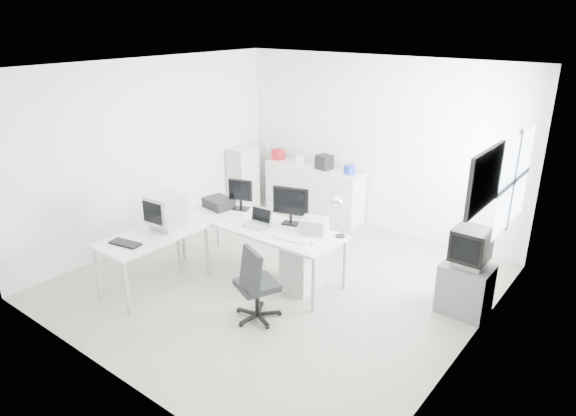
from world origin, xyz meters
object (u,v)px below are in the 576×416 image
Objects in this scene: sideboard at (314,192)px; tv_cabinet at (465,288)px; main_desk at (259,249)px; side_desk at (155,260)px; lcd_monitor_small at (241,194)px; crt_tv at (471,248)px; laser_printer at (314,225)px; office_chair at (257,281)px; filing_cabinet at (243,178)px; laptop at (256,219)px; drawer_pedestal at (303,267)px; crt_monitor at (166,212)px; lcd_monitor_large at (291,206)px; inkjet_printer at (219,203)px.

tv_cabinet is at bearing -24.20° from sideboard.
side_desk is at bearing -127.69° from main_desk.
lcd_monitor_small reaches higher than crt_tv.
laser_printer reaches higher than sideboard.
office_chair is 2.51m from crt_tv.
filing_cabinet reaches higher than main_desk.
lcd_monitor_small reaches higher than laser_printer.
main_desk is 0.50m from laptop.
laser_printer is at bearing 73.61° from drawer_pedestal.
laptop is 0.34× the size of office_chair.
laser_printer is at bearing 29.74° from crt_monitor.
filing_cabinet is (-2.27, 1.54, -0.44)m from lcd_monitor_large.
laser_printer is 0.33× the size of office_chair.
sideboard is (0.20, 3.07, -0.52)m from crt_monitor.
sideboard is at bearing 102.77° from laptop.
filing_cabinet is at bearing 167.30° from tv_cabinet.
crt_tv is 0.44× the size of filing_cabinet.
laser_printer is (1.30, -0.03, -0.13)m from lcd_monitor_small.
drawer_pedestal is at bearing -33.49° from filing_cabinet.
lcd_monitor_small reaches higher than sideboard.
crt_monitor reaches higher than office_chair.
sideboard is at bearing 106.64° from laser_printer.
office_chair is at bearing -59.04° from lcd_monitor_small.
inkjet_printer is 1.22m from lcd_monitor_large.
filing_cabinet reaches higher than laptop.
drawer_pedestal is 1.34× the size of lcd_monitor_small.
crt_tv reaches higher than drawer_pedestal.
main_desk is 5.95× the size of inkjet_printer.
sideboard is at bearing 18.86° from filing_cabinet.
lcd_monitor_small reaches higher than inkjet_printer.
laptop is at bearing -73.26° from sideboard.
inkjet_printer is 2.01m from filing_cabinet.
tv_cabinet is at bearing -3.23° from lcd_monitor_large.
laptop is 0.67× the size of crt_tv.
tv_cabinet is at bearing -1.48° from laser_printer.
drawer_pedestal is at bearing -46.17° from lcd_monitor_large.
laser_printer is 2.47m from sideboard.
lcd_monitor_small is 0.90× the size of crt_tv.
side_desk is at bearing -158.77° from laser_printer.
lcd_monitor_large is 2.78m from filing_cabinet.
crt_tv reaches higher than side_desk.
side_desk is 4.18× the size of laptop.
sideboard reaches higher than drawer_pedestal.
side_desk is at bearing -69.60° from filing_cabinet.
main_desk is 1.35m from crt_monitor.
tv_cabinet is at bearing 65.12° from office_chair.
lcd_monitor_small is 0.40× the size of filing_cabinet.
office_chair is (1.26, -1.11, -0.48)m from lcd_monitor_small.
drawer_pedestal is at bearing -158.96° from crt_tv.
crt_monitor is at bearing -164.52° from laser_printer.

